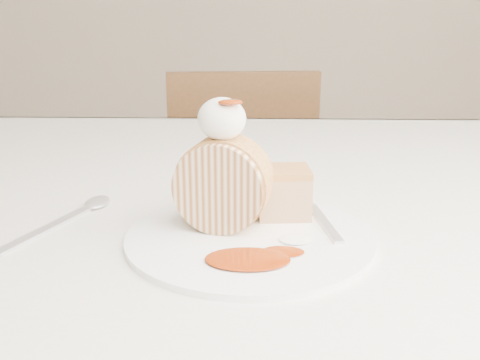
{
  "coord_description": "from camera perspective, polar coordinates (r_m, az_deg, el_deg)",
  "views": [
    {
      "loc": [
        0.05,
        -0.5,
        0.97
      ],
      "look_at": [
        0.03,
        0.0,
        0.81
      ],
      "focal_mm": 40.0,
      "sensor_mm": 36.0,
      "label": 1
    }
  ],
  "objects": [
    {
      "name": "caramel_pool",
      "position": [
        0.48,
        0.81,
        -8.41
      ],
      "size": [
        0.08,
        0.06,
        0.0
      ],
      "primitive_type": null,
      "rotation": [
        0.0,
        0.0,
        0.08
      ],
      "color": "maroon",
      "rests_on": "plate"
    },
    {
      "name": "roulade_slice",
      "position": [
        0.54,
        -1.85,
        -0.45
      ],
      "size": [
        0.1,
        0.07,
        0.09
      ],
      "primitive_type": "cylinder",
      "rotation": [
        1.57,
        0.0,
        -0.21
      ],
      "color": "#CFB790",
      "rests_on": "plate"
    },
    {
      "name": "whipped_cream",
      "position": [
        0.52,
        -1.96,
        6.54
      ],
      "size": [
        0.05,
        0.05,
        0.04
      ],
      "primitive_type": "ellipsoid",
      "color": "white",
      "rests_on": "roulade_slice"
    },
    {
      "name": "cake_chunk",
      "position": [
        0.58,
        4.66,
        -1.62
      ],
      "size": [
        0.06,
        0.05,
        0.05
      ],
      "primitive_type": "cube",
      "rotation": [
        0.0,
        0.0,
        0.08
      ],
      "color": "tan",
      "rests_on": "plate"
    },
    {
      "name": "spoon",
      "position": [
        0.59,
        -19.97,
        -4.97
      ],
      "size": [
        0.08,
        0.16,
        0.0
      ],
      "primitive_type": "cube",
      "rotation": [
        0.0,
        0.0,
        -0.36
      ],
      "color": "silver",
      "rests_on": "table"
    },
    {
      "name": "chair_far",
      "position": [
        1.55,
        0.04,
        -1.37
      ],
      "size": [
        0.43,
        0.43,
        0.83
      ],
      "rotation": [
        0.0,
        0.0,
        3.26
      ],
      "color": "brown",
      "rests_on": "ground"
    },
    {
      "name": "caramel_drizzle",
      "position": [
        0.51,
        -1.03,
        8.89
      ],
      "size": [
        0.02,
        0.02,
        0.01
      ],
      "primitive_type": "ellipsoid",
      "color": "maroon",
      "rests_on": "whipped_cream"
    },
    {
      "name": "plate",
      "position": [
        0.54,
        1.04,
        -6.07
      ],
      "size": [
        0.27,
        0.27,
        0.01
      ],
      "primitive_type": "cylinder",
      "rotation": [
        0.0,
        0.0,
        0.08
      ],
      "color": "white",
      "rests_on": "table"
    },
    {
      "name": "table",
      "position": [
        0.77,
        -1.87,
        -6.23
      ],
      "size": [
        1.4,
        0.9,
        0.75
      ],
      "color": "silver",
      "rests_on": "ground"
    },
    {
      "name": "fork",
      "position": [
        0.57,
        9.0,
        -4.51
      ],
      "size": [
        0.04,
        0.15,
        0.0
      ],
      "primitive_type": "cube",
      "rotation": [
        0.0,
        0.0,
        0.16
      ],
      "color": "silver",
      "rests_on": "plate"
    }
  ]
}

